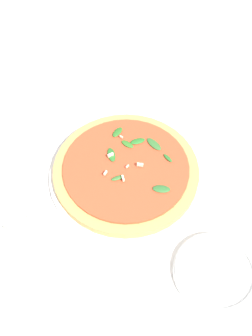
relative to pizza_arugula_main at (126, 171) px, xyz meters
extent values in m
plane|color=silver|center=(0.03, 0.00, -0.02)|extent=(6.00, 6.00, 0.00)
cylinder|color=white|center=(0.00, 0.00, -0.01)|extent=(0.34, 0.34, 0.01)
cylinder|color=tan|center=(0.00, 0.00, 0.00)|extent=(0.32, 0.32, 0.02)
cylinder|color=#C64728|center=(0.00, 0.00, 0.02)|extent=(0.27, 0.27, 0.01)
ellipsoid|color=#2A6623|center=(-0.09, 0.04, 0.02)|extent=(0.03, 0.04, 0.01)
ellipsoid|color=#326E25|center=(-0.05, 0.03, 0.02)|extent=(0.03, 0.02, 0.01)
ellipsoid|color=#31672D|center=(-0.02, 0.08, 0.02)|extent=(0.04, 0.02, 0.01)
ellipsoid|color=#33662C|center=(0.02, -0.03, 0.02)|extent=(0.02, 0.03, 0.01)
ellipsoid|color=#266726|center=(-0.04, -0.01, 0.02)|extent=(0.04, 0.03, 0.01)
ellipsoid|color=#276828|center=(0.03, 0.09, 0.02)|extent=(0.03, 0.01, 0.01)
ellipsoid|color=#276B26|center=(-0.04, 0.06, 0.02)|extent=(0.02, 0.04, 0.01)
ellipsoid|color=#2D642D|center=(0.09, 0.03, 0.02)|extent=(0.04, 0.04, 0.01)
cube|color=beige|center=(0.01, 0.00, 0.03)|extent=(0.00, 0.01, 0.00)
cube|color=beige|center=(0.02, 0.02, 0.03)|extent=(0.01, 0.01, 0.01)
cube|color=beige|center=(-0.04, -0.01, 0.03)|extent=(0.01, 0.01, 0.01)
cube|color=beige|center=(0.03, -0.02, 0.03)|extent=(0.01, 0.01, 0.01)
cube|color=beige|center=(0.00, -0.05, 0.03)|extent=(0.01, 0.01, 0.01)
cube|color=beige|center=(-0.07, 0.03, 0.03)|extent=(0.01, 0.01, 0.00)
cylinder|color=white|center=(0.02, -0.25, -0.01)|extent=(0.08, 0.08, 0.00)
cylinder|color=white|center=(0.02, -0.25, 0.02)|extent=(0.01, 0.01, 0.06)
cone|color=white|center=(0.02, -0.25, 0.09)|extent=(0.08, 0.08, 0.08)
cylinder|color=beige|center=(0.02, -0.25, 0.07)|extent=(0.05, 0.05, 0.03)
cylinder|color=white|center=(0.28, 0.02, -0.01)|extent=(0.16, 0.16, 0.01)
torus|color=white|center=(0.28, 0.02, 0.00)|extent=(0.15, 0.15, 0.01)
camera|label=1|loc=(0.41, -0.27, 0.70)|focal=42.00mm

